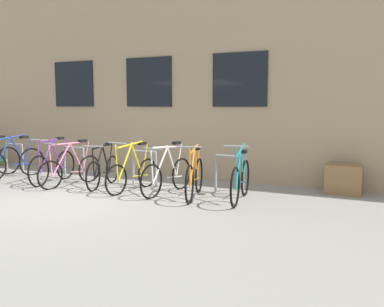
% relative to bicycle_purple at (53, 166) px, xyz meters
% --- Properties ---
extents(ground_plane, '(42.00, 42.00, 0.00)m').
position_rel_bicycle_purple_xyz_m(ground_plane, '(1.51, -1.33, -0.39)').
color(ground_plane, gray).
extents(storefront_building, '(28.00, 7.29, 6.82)m').
position_rel_bicycle_purple_xyz_m(storefront_building, '(1.51, 5.49, 3.01)').
color(storefront_building, tan).
rests_on(storefront_building, ground).
extents(bike_rack, '(6.64, 0.05, 0.80)m').
position_rel_bicycle_purple_xyz_m(bike_rack, '(1.14, 0.57, 0.10)').
color(bike_rack, gray).
rests_on(bike_rack, ground).
extents(bicycle_purple, '(0.44, 1.70, 1.07)m').
position_rel_bicycle_purple_xyz_m(bicycle_purple, '(0.00, 0.00, 0.00)').
color(bicycle_purple, black).
rests_on(bicycle_purple, ground).
extents(bicycle_yellow, '(0.44, 1.66, 1.08)m').
position_rel_bicycle_purple_xyz_m(bicycle_yellow, '(2.19, -0.00, -0.02)').
color(bicycle_yellow, black).
rests_on(bicycle_yellow, ground).
extents(bicycle_pink, '(0.48, 1.70, 1.03)m').
position_rel_bicycle_purple_xyz_m(bicycle_pink, '(0.62, -0.10, -0.02)').
color(bicycle_pink, black).
rests_on(bicycle_pink, ground).
extents(bicycle_orange, '(0.55, 1.69, 1.07)m').
position_rel_bicycle_purple_xyz_m(bicycle_orange, '(3.63, -0.02, 0.00)').
color(bicycle_orange, black).
rests_on(bicycle_orange, ground).
extents(bicycle_white, '(0.44, 1.74, 1.06)m').
position_rel_bicycle_purple_xyz_m(bicycle_white, '(2.98, 0.08, -0.01)').
color(bicycle_white, black).
rests_on(bicycle_white, ground).
extents(bicycle_teal, '(0.44, 1.73, 1.11)m').
position_rel_bicycle_purple_xyz_m(bicycle_teal, '(4.54, 0.08, 0.00)').
color(bicycle_teal, black).
rests_on(bicycle_teal, ground).
extents(bicycle_blue, '(0.50, 1.74, 1.11)m').
position_rel_bicycle_purple_xyz_m(bicycle_blue, '(-1.33, 0.04, 0.00)').
color(bicycle_blue, black).
rests_on(bicycle_blue, ground).
extents(bicycle_black, '(0.49, 1.60, 0.97)m').
position_rel_bicycle_purple_xyz_m(bicycle_black, '(1.36, 0.10, -0.03)').
color(bicycle_black, black).
rests_on(bicycle_black, ground).
extents(planter_box, '(0.70, 0.44, 0.60)m').
position_rel_bicycle_purple_xyz_m(planter_box, '(6.25, 1.52, -0.09)').
color(planter_box, olive).
rests_on(planter_box, ground).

